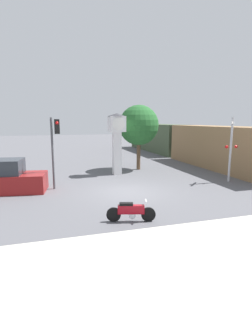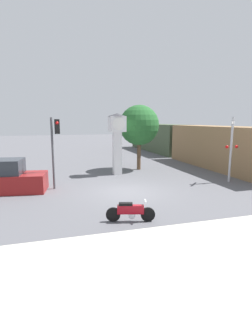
# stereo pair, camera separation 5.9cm
# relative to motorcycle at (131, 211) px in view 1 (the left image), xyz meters

# --- Properties ---
(ground_plane) EXTENTS (120.00, 120.00, 0.00)m
(ground_plane) POSITION_rel_motorcycle_xyz_m (1.13, 4.14, -0.40)
(ground_plane) COLOR #56565B
(sidewalk_strip) EXTENTS (36.00, 6.00, 0.10)m
(sidewalk_strip) POSITION_rel_motorcycle_xyz_m (1.13, -4.00, -0.35)
(sidewalk_strip) COLOR #BCB7A8
(sidewalk_strip) RESTS_ON ground_plane
(motorcycle) EXTENTS (1.85, 0.66, 0.84)m
(motorcycle) POSITION_rel_motorcycle_xyz_m (0.00, 0.00, 0.00)
(motorcycle) COLOR black
(motorcycle) RESTS_ON ground_plane
(clock_tower) EXTENTS (1.30, 1.30, 4.35)m
(clock_tower) POSITION_rel_motorcycle_xyz_m (1.80, 8.93, 2.50)
(clock_tower) COLOR white
(clock_tower) RESTS_ON ground_plane
(freight_train) EXTENTS (2.80, 25.78, 3.40)m
(freight_train) POSITION_rel_motorcycle_xyz_m (10.57, 15.38, 1.30)
(freight_train) COLOR olive
(freight_train) RESTS_ON ground_plane
(traffic_light) EXTENTS (0.50, 0.35, 4.02)m
(traffic_light) POSITION_rel_motorcycle_xyz_m (-2.55, 5.93, 2.37)
(traffic_light) COLOR #47474C
(traffic_light) RESTS_ON ground_plane
(railroad_crossing_signal) EXTENTS (0.90, 0.82, 4.08)m
(railroad_crossing_signal) POSITION_rel_motorcycle_xyz_m (8.04, 4.61, 1.81)
(railroad_crossing_signal) COLOR #B7B7BC
(railroad_crossing_signal) RESTS_ON ground_plane
(street_tree) EXTENTS (3.10, 3.10, 5.05)m
(street_tree) POSITION_rel_motorcycle_xyz_m (3.92, 10.29, 3.08)
(street_tree) COLOR brown
(street_tree) RESTS_ON ground_plane
(parked_car) EXTENTS (4.42, 2.40, 1.80)m
(parked_car) POSITION_rel_motorcycle_xyz_m (-5.27, 6.00, 0.35)
(parked_car) COLOR maroon
(parked_car) RESTS_ON ground_plane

